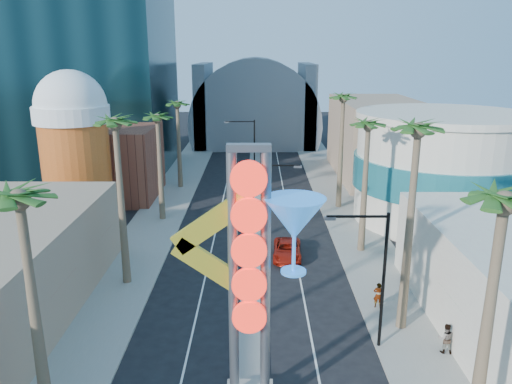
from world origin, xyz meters
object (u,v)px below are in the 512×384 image
neon_sign (268,265)px  pedestrian_b (446,338)px  red_pickup (287,250)px  pedestrian_a (378,295)px

neon_sign → pedestrian_b: (9.83, 4.36, -6.30)m
neon_sign → red_pickup: size_ratio=2.63×
neon_sign → pedestrian_b: bearing=23.9°
neon_sign → pedestrian_a: (7.31, 9.32, -6.29)m
red_pickup → pedestrian_b: 15.48m
red_pickup → pedestrian_b: pedestrian_b is taller
red_pickup → pedestrian_a: size_ratio=2.76×
neon_sign → pedestrian_a: neon_sign is taller
pedestrian_a → red_pickup: bearing=-38.4°
red_pickup → pedestrian_a: (5.36, -8.37, 0.35)m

